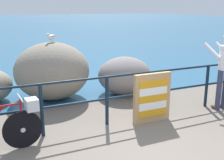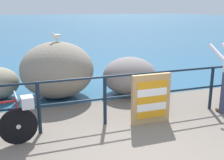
% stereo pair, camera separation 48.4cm
% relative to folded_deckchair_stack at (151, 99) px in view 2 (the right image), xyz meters
% --- Properties ---
extents(ground_plane, '(120.00, 120.00, 0.10)m').
position_rel_folded_deckchair_stack_xyz_m(ground_plane, '(-0.91, 18.54, -0.57)').
color(ground_plane, '#6B6056').
extents(sea_surface, '(120.00, 90.00, 0.01)m').
position_rel_folded_deckchair_stack_xyz_m(sea_surface, '(-0.91, 46.64, -0.52)').
color(sea_surface, '#285B7F').
rests_on(sea_surface, ground_plane).
extents(promenade_railing, '(7.86, 0.07, 1.02)m').
position_rel_folded_deckchair_stack_xyz_m(promenade_railing, '(-0.91, 0.25, 0.11)').
color(promenade_railing, black).
rests_on(promenade_railing, ground_plane).
extents(folded_deckchair_stack, '(0.84, 0.10, 1.04)m').
position_rel_folded_deckchair_stack_xyz_m(folded_deckchair_stack, '(0.00, 0.00, 0.00)').
color(folded_deckchair_stack, tan).
rests_on(folded_deckchair_stack, ground_plane).
extents(breakwater_boulder_main, '(1.92, 1.88, 1.48)m').
position_rel_folded_deckchair_stack_xyz_m(breakwater_boulder_main, '(-1.53, 2.38, 0.22)').
color(breakwater_boulder_main, gray).
rests_on(breakwater_boulder_main, ground).
extents(breakwater_boulder_right, '(1.48, 1.41, 1.02)m').
position_rel_folded_deckchair_stack_xyz_m(breakwater_boulder_right, '(0.38, 1.99, -0.01)').
color(breakwater_boulder_right, gray).
rests_on(breakwater_boulder_right, ground).
extents(seagull, '(0.32, 0.24, 0.23)m').
position_rel_folded_deckchair_stack_xyz_m(seagull, '(-1.50, 2.39, 1.10)').
color(seagull, gold).
rests_on(seagull, breakwater_boulder_main).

